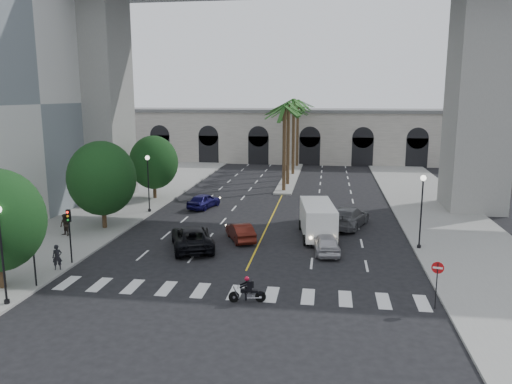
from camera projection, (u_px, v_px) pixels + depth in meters
The scene contains 29 objects.
ground at pixel (240, 283), 29.10m from camera, with size 140.00×140.00×0.00m, color black.
sidewalk_left at pixel (108, 213), 45.78m from camera, with size 8.00×100.00×0.15m, color gray.
sidewalk_right at pixel (449, 225), 41.53m from camera, with size 8.00×100.00×0.15m, color gray.
median at pixel (291, 177), 65.98m from camera, with size 2.00×24.00×0.20m, color gray.
pier_building at pixel (299, 135), 81.69m from camera, with size 71.00×10.50×8.50m.
bridge at pixel (317, 10), 46.43m from camera, with size 75.00×13.00×26.00m.
palm_a at pixel (285, 110), 54.55m from camera, with size 3.20×3.20×10.30m.
palm_b at pixel (288, 107), 58.36m from camera, with size 3.20×3.20×10.60m.
palm_c at pixel (289, 110), 62.38m from camera, with size 3.20×3.20×10.10m.
palm_d at pixel (294, 103), 66.07m from camera, with size 3.20×3.20×10.90m.
palm_e at pixel (294, 106), 70.08m from camera, with size 3.20×3.20×10.40m.
palm_f at pixel (298, 104), 73.87m from camera, with size 3.20×3.20×10.70m.
street_tree_mid at pixel (102, 178), 39.85m from camera, with size 5.44×5.44×7.21m.
street_tree_far at pixel (154, 162), 51.56m from camera, with size 5.04×5.04×6.68m.
lamp_post_left_near at pixel (1, 247), 25.24m from camera, with size 0.40×0.40×5.35m.
lamp_post_left_far at pixel (148, 179), 45.64m from camera, with size 0.40×0.40×5.35m.
lamp_post_right at pixel (422, 205), 34.63m from camera, with size 0.40×0.40×5.35m.
traffic_signal_near at pixel (33, 246), 27.79m from camera, with size 0.25×0.18×3.65m.
traffic_signal_far at pixel (69, 227), 31.68m from camera, with size 0.25×0.18×3.65m.
motorcycle_rider at pixel (248, 290), 26.25m from camera, with size 1.97×0.57×1.43m.
car_a at pixel (326, 243), 34.43m from camera, with size 1.67×4.16×1.42m, color #B3B1B6.
car_b at pixel (240, 232), 37.44m from camera, with size 1.41×4.06×1.34m, color #4C160F.
car_c at pixel (192, 238), 35.43m from camera, with size 2.67×5.79×1.61m, color black.
car_d at pixel (348, 217), 41.18m from camera, with size 2.39×5.87×1.70m, color #5C5D61.
car_e at pixel (204, 201), 48.11m from camera, with size 1.71×4.25×1.45m, color #14104E.
cargo_van at pixel (318, 219), 38.06m from camera, with size 3.14×6.41×2.62m.
pedestrian_a at pixel (57, 257), 30.72m from camera, with size 0.57×0.38×1.57m, color black.
pedestrian_b at pixel (65, 225), 38.08m from camera, with size 0.83×0.64×1.70m, color black.
do_not_enter_sign at pixel (437, 275), 25.18m from camera, with size 0.61×0.16×2.52m.
Camera 1 is at (4.88, -27.12, 10.78)m, focal length 35.00 mm.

